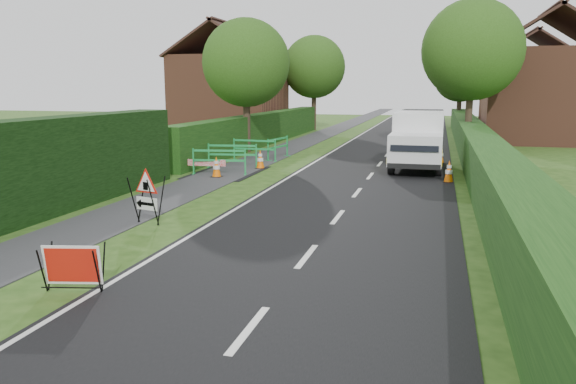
{
  "coord_description": "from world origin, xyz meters",
  "views": [
    {
      "loc": [
        4.87,
        -9.3,
        3.27
      ],
      "look_at": [
        1.33,
        3.94,
        0.71
      ],
      "focal_mm": 35.0,
      "sensor_mm": 36.0,
      "label": 1
    }
  ],
  "objects_px": {
    "red_rect_sign": "(72,266)",
    "triangle_sign": "(145,192)",
    "works_van": "(418,139)",
    "hatchback_car": "(408,133)"
  },
  "relations": [
    {
      "from": "red_rect_sign",
      "to": "works_van",
      "type": "distance_m",
      "value": 16.52
    },
    {
      "from": "triangle_sign",
      "to": "works_van",
      "type": "bearing_deg",
      "value": 76.42
    },
    {
      "from": "red_rect_sign",
      "to": "triangle_sign",
      "type": "bearing_deg",
      "value": 91.68
    },
    {
      "from": "red_rect_sign",
      "to": "works_van",
      "type": "height_order",
      "value": "works_van"
    },
    {
      "from": "triangle_sign",
      "to": "hatchback_car",
      "type": "bearing_deg",
      "value": 91.96
    },
    {
      "from": "red_rect_sign",
      "to": "works_van",
      "type": "xyz_separation_m",
      "value": [
        4.8,
        15.79,
        0.76
      ]
    },
    {
      "from": "triangle_sign",
      "to": "hatchback_car",
      "type": "height_order",
      "value": "triangle_sign"
    },
    {
      "from": "triangle_sign",
      "to": "works_van",
      "type": "height_order",
      "value": "works_van"
    },
    {
      "from": "red_rect_sign",
      "to": "works_van",
      "type": "relative_size",
      "value": 0.2
    },
    {
      "from": "triangle_sign",
      "to": "hatchback_car",
      "type": "xyz_separation_m",
      "value": [
        4.99,
        23.11,
        -0.24
      ]
    }
  ]
}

